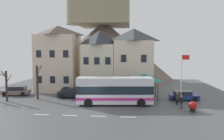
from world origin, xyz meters
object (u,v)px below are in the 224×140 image
at_px(parked_car_01, 71,93).
at_px(pedestrian_02, 177,96).
at_px(townhouse_01, 100,61).
at_px(parked_car_00, 16,91).
at_px(hilltop_castle, 104,47).
at_px(flagpole, 182,75).
at_px(townhouse_02, 134,61).
at_px(harbour_buoy, 193,106).
at_px(pedestrian_01, 182,101).
at_px(pedestrian_03, 177,98).
at_px(townhouse_00, 58,58).
at_px(public_bench, 139,92).
at_px(bare_tree_00, 37,81).
at_px(bus_shelter, 145,78).
at_px(bare_tree_01, 6,85).
at_px(parked_car_02, 183,95).
at_px(transit_bus, 115,91).
at_px(pedestrian_00, 148,95).

relative_size(parked_car_01, pedestrian_02, 2.60).
relative_size(townhouse_01, parked_car_00, 2.37).
relative_size(hilltop_castle, flagpole, 5.36).
height_order(townhouse_02, parked_car_00, townhouse_02).
bearing_deg(townhouse_01, harbour_buoy, -44.64).
height_order(townhouse_01, pedestrian_01, townhouse_01).
xyz_separation_m(parked_car_00, pedestrian_03, (23.05, -4.08, 0.17)).
bearing_deg(townhouse_02, parked_car_01, -150.06).
distance_m(townhouse_00, townhouse_02, 12.54).
height_order(parked_car_00, pedestrian_01, pedestrian_01).
relative_size(townhouse_02, pedestrian_03, 6.80).
height_order(townhouse_01, harbour_buoy, townhouse_01).
bearing_deg(hilltop_castle, flagpole, -63.40).
distance_m(townhouse_02, pedestrian_02, 10.08).
xyz_separation_m(townhouse_02, pedestrian_01, (5.54, -10.08, -4.26)).
bearing_deg(townhouse_00, flagpole, -24.60).
bearing_deg(parked_car_00, harbour_buoy, 155.17).
height_order(pedestrian_03, public_bench, pedestrian_03).
bearing_deg(bare_tree_00, pedestrian_02, -1.34).
distance_m(hilltop_castle, parked_car_01, 24.31).
bearing_deg(parked_car_00, bus_shelter, 170.82).
xyz_separation_m(pedestrian_03, flagpole, (0.50, 0.07, 2.81)).
bearing_deg(bare_tree_01, townhouse_02, 26.88).
height_order(parked_car_02, pedestrian_01, pedestrian_01).
distance_m(pedestrian_01, flagpole, 3.38).
bearing_deg(transit_bus, bare_tree_00, 163.57).
relative_size(pedestrian_00, pedestrian_01, 1.03).
bearing_deg(townhouse_01, bare_tree_01, -141.85).
height_order(transit_bus, harbour_buoy, transit_bus).
bearing_deg(parked_car_00, hilltop_castle, -122.76).
xyz_separation_m(hilltop_castle, pedestrian_01, (12.80, -28.22, -6.78)).
distance_m(pedestrian_03, bare_tree_00, 18.68).
xyz_separation_m(townhouse_01, parked_car_01, (-3.33, -5.40, -4.32)).
xyz_separation_m(pedestrian_02, flagpole, (0.37, -0.96, 2.80)).
bearing_deg(parked_car_01, pedestrian_03, -18.63).
distance_m(pedestrian_02, bare_tree_01, 22.28).
bearing_deg(townhouse_00, bare_tree_00, -94.85).
height_order(flagpole, bare_tree_00, flagpole).
xyz_separation_m(townhouse_02, bus_shelter, (1.60, -4.64, -2.18)).
height_order(hilltop_castle, bare_tree_01, hilltop_castle).
distance_m(harbour_buoy, bare_tree_01, 23.34).
distance_m(townhouse_01, pedestrian_02, 14.04).
relative_size(bus_shelter, pedestrian_01, 2.37).
xyz_separation_m(townhouse_02, pedestrian_02, (5.56, -7.24, -4.27)).
distance_m(townhouse_02, bare_tree_01, 18.90).
distance_m(pedestrian_01, public_bench, 8.67).
bearing_deg(flagpole, townhouse_00, 155.40).
xyz_separation_m(pedestrian_01, public_bench, (-4.76, 7.24, -0.38)).
relative_size(pedestrian_03, harbour_buoy, 1.29).
height_order(pedestrian_01, harbour_buoy, pedestrian_01).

